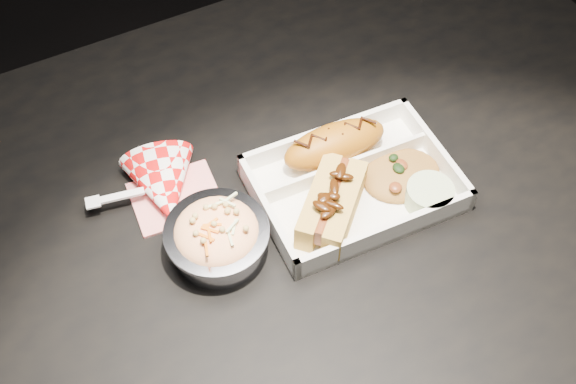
% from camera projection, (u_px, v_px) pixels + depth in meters
% --- Properties ---
extents(dining_table, '(1.20, 0.80, 0.75)m').
position_uv_depth(dining_table, '(284.00, 236.00, 1.01)').
color(dining_table, black).
rests_on(dining_table, ground).
extents(food_tray, '(0.26, 0.19, 0.04)m').
position_uv_depth(food_tray, '(353.00, 186.00, 0.93)').
color(food_tray, white).
rests_on(food_tray, dining_table).
extents(fried_pastry, '(0.15, 0.07, 0.05)m').
position_uv_depth(fried_pastry, '(335.00, 144.00, 0.94)').
color(fried_pastry, '#AA6111').
rests_on(fried_pastry, food_tray).
extents(hotdog, '(0.13, 0.13, 0.06)m').
position_uv_depth(hotdog, '(332.00, 202.00, 0.89)').
color(hotdog, gold).
rests_on(hotdog, food_tray).
extents(fried_rice_mound, '(0.11, 0.09, 0.03)m').
position_uv_depth(fried_rice_mound, '(402.00, 170.00, 0.93)').
color(fried_rice_mound, '#A16C2E').
rests_on(fried_rice_mound, food_tray).
extents(cupcake_liner, '(0.06, 0.06, 0.03)m').
position_uv_depth(cupcake_liner, '(429.00, 196.00, 0.91)').
color(cupcake_liner, '#B4C897').
rests_on(cupcake_liner, food_tray).
extents(foil_coleslaw_cup, '(0.13, 0.13, 0.07)m').
position_uv_depth(foil_coleslaw_cup, '(217.00, 236.00, 0.86)').
color(foil_coleslaw_cup, silver).
rests_on(foil_coleslaw_cup, dining_table).
extents(napkin_fork, '(0.17, 0.13, 0.10)m').
position_uv_depth(napkin_fork, '(164.00, 188.00, 0.92)').
color(napkin_fork, red).
rests_on(napkin_fork, dining_table).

